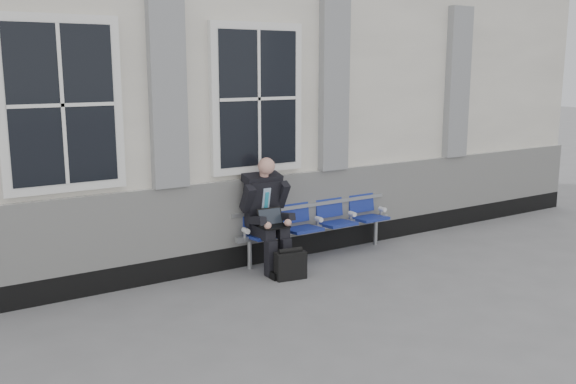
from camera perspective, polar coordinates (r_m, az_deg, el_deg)
ground at (r=7.56m, az=0.71°, el=-9.55°), size 70.00×70.00×0.00m
station_building at (r=10.15m, az=-10.42°, el=8.43°), size 14.40×4.40×4.49m
bench at (r=9.11m, az=2.49°, el=-2.33°), size 2.60×0.47×0.91m
businessman at (r=8.45m, az=-1.94°, el=-1.63°), size 0.63×0.85×1.51m
briefcase at (r=8.20m, az=0.22°, el=-6.48°), size 0.42×0.23×0.41m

